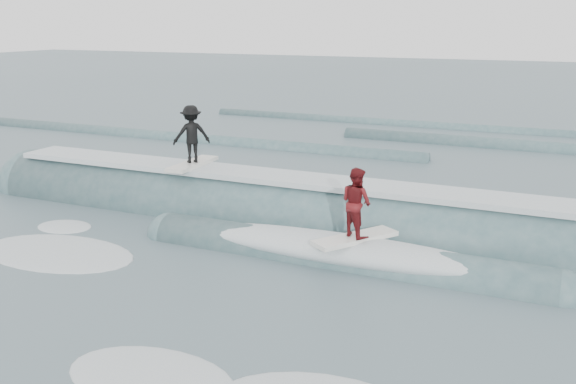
% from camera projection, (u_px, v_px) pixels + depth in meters
% --- Properties ---
extents(ground, '(160.00, 160.00, 0.00)m').
position_uv_depth(ground, '(200.00, 298.00, 12.29)').
color(ground, '#40585E').
rests_on(ground, ground).
extents(breaking_wave, '(20.85, 3.95, 2.35)m').
position_uv_depth(breaking_wave, '(308.00, 227.00, 16.43)').
color(breaking_wave, '#36565C').
rests_on(breaking_wave, ground).
extents(surfer_black, '(1.15, 2.02, 1.68)m').
position_uv_depth(surfer_black, '(192.00, 137.00, 17.62)').
color(surfer_black, silver).
rests_on(surfer_black, ground).
extents(surfer_red, '(1.56, 1.97, 1.62)m').
position_uv_depth(surfer_red, '(356.00, 208.00, 13.70)').
color(surfer_red, silver).
rests_on(surfer_red, ground).
extents(whitewater, '(13.55, 7.88, 0.10)m').
position_uv_depth(whitewater, '(187.00, 344.00, 10.57)').
color(whitewater, silver).
rests_on(whitewater, ground).
extents(far_swells, '(39.37, 8.65, 0.80)m').
position_uv_depth(far_swells, '(412.00, 142.00, 27.89)').
color(far_swells, '#36565C').
rests_on(far_swells, ground).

